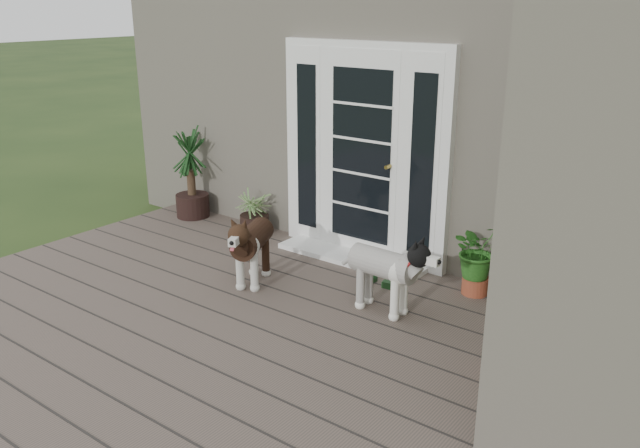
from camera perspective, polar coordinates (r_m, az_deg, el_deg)
The scene contains 14 objects.
deck at distance 5.22m, azimuth -8.22°, elevation -10.77°, with size 6.20×4.60×0.12m, color #6B5B4C.
house_main at distance 8.16m, azimuth 13.18°, elevation 10.86°, with size 7.40×4.00×3.10m, color #665E54.
door_unit at distance 6.53m, azimuth 3.82°, elevation 6.22°, with size 1.90×0.14×2.15m, color white.
door_step at distance 6.69m, azimuth 2.68°, elevation -2.89°, with size 1.60×0.40×0.05m, color white.
brindle_dog at distance 6.06m, azimuth -5.89°, elevation -2.34°, with size 0.33×0.76×0.64m, color #341E13, non-canonical shape.
white_dog at distance 5.51m, azimuth 5.48°, elevation -4.59°, with size 0.33×0.76×0.63m, color silver, non-canonical shape.
spider_plant at distance 7.37m, azimuth -5.77°, elevation 1.33°, with size 0.54×0.54×0.58m, color #789A5F, non-canonical shape.
yucca at distance 8.01m, azimuth -11.22°, elevation 4.40°, with size 0.76×0.76×1.10m, color black, non-canonical shape.
herb_a at distance 5.98m, azimuth 13.54°, elevation -3.26°, with size 0.48×0.48×0.61m, color #23631C.
herb_b at distance 5.58m, azimuth 18.11°, elevation -4.93°, with size 0.45×0.45×0.68m, color #205016.
herb_c at distance 5.78m, azimuth 19.59°, elevation -4.66°, with size 0.39×0.39×0.61m, color #225919.
sapling at distance 4.58m, azimuth 17.76°, elevation -2.97°, with size 0.51×0.51×1.74m, color #1B5418, non-canonical shape.
clog_left at distance 6.13m, azimuth 6.24°, elevation -4.93°, with size 0.12×0.27×0.08m, color #153516, non-canonical shape.
clog_right at distance 6.12m, azimuth 4.15°, elevation -4.89°, with size 0.12×0.26×0.08m, color #173A1B, non-canonical shape.
Camera 1 is at (3.28, -2.74, 2.63)m, focal length 36.69 mm.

